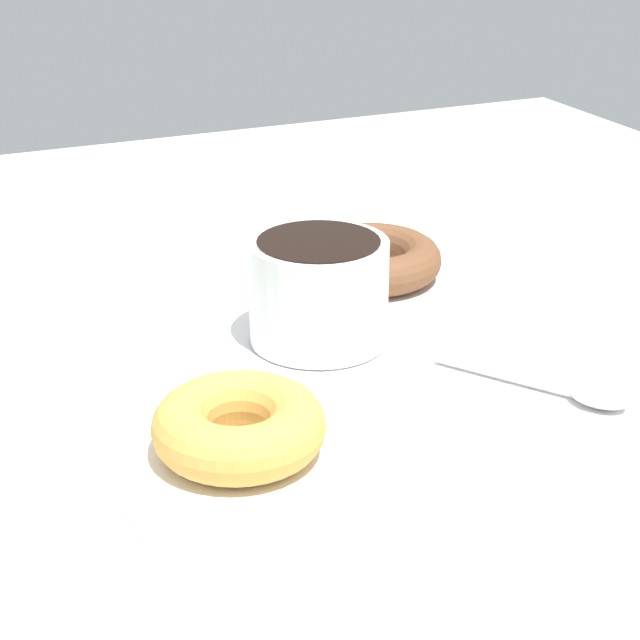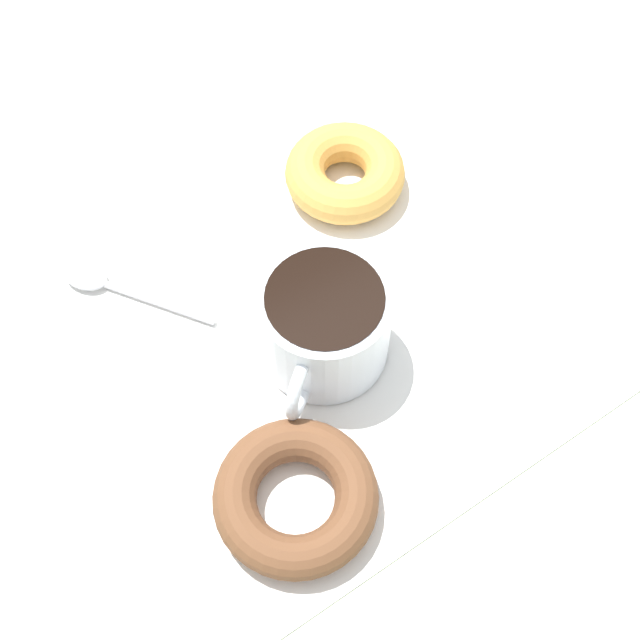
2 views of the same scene
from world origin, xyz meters
The scene contains 6 objects.
ground_plane centered at (0.00, 0.00, -1.00)cm, with size 120.00×120.00×2.00cm, color beige.
napkin centered at (1.41, -1.88, 0.15)cm, with size 33.67×33.67×0.30cm, color white.
coffee_cup centered at (2.69, -2.42, 4.05)cm, with size 9.70×10.96×7.20cm.
donut_near_cup centered at (-9.10, 7.62, 1.94)cm, with size 9.79×9.79×3.27cm, color gold.
donut_far centered at (11.49, -10.57, 1.78)cm, with size 11.07×11.07×2.95cm, color brown.
spoon centered at (-11.28, -13.28, 0.70)cm, with size 11.28×8.47×0.90cm.
Camera 1 is at (-58.15, 24.12, 31.82)cm, focal length 60.00 mm.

